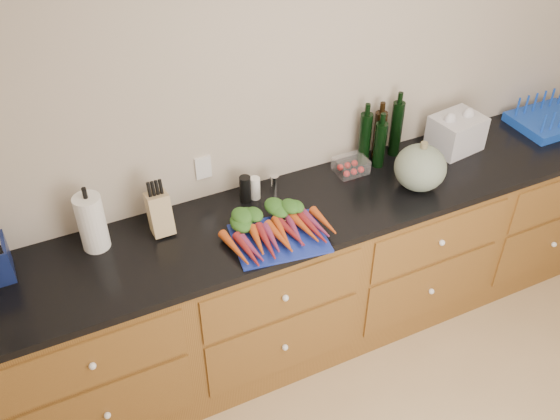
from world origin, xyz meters
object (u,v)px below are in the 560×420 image
squash (420,168)px  paper_towel (92,223)px  dish_rack (549,119)px  knife_block (160,213)px  tomato_box (351,166)px  cutting_board (279,238)px  carrots (276,229)px

squash → paper_towel: bearing=170.9°
paper_towel → dish_rack: bearing=-1.7°
knife_block → tomato_box: 1.05m
squash → dish_rack: bearing=9.4°
cutting_board → squash: 0.83m
cutting_board → tomato_box: tomato_box is taller
knife_block → tomato_box: (1.05, 0.03, -0.06)m
cutting_board → tomato_box: bearing=29.6°
cutting_board → squash: squash is taller
paper_towel → knife_block: size_ratio=1.39×
dish_rack → squash: bearing=-170.6°
squash → paper_towel: (-1.60, 0.26, 0.02)m
carrots → squash: (0.82, 0.03, 0.08)m
paper_towel → tomato_box: bearing=0.4°
cutting_board → tomato_box: (0.58, 0.33, 0.03)m
cutting_board → knife_block: bearing=147.6°
dish_rack → cutting_board: bearing=-172.8°
paper_towel → dish_rack: (2.66, -0.08, -0.10)m
cutting_board → paper_towel: size_ratio=1.52×
squash → tomato_box: squash is taller
squash → carrots: bearing=-178.1°
dish_rack → tomato_box: bearing=176.1°
tomato_box → dish_rack: bearing=-3.9°
carrots → knife_block: (-0.47, 0.26, 0.06)m
cutting_board → carrots: size_ratio=0.89×
carrots → squash: squash is taller
cutting_board → paper_towel: paper_towel is taller
squash → knife_block: squash is taller
knife_block → dish_rack: (2.36, -0.06, -0.06)m
tomato_box → knife_block: bearing=-178.4°
carrots → paper_towel: bearing=160.0°
paper_towel → dish_rack: 2.67m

